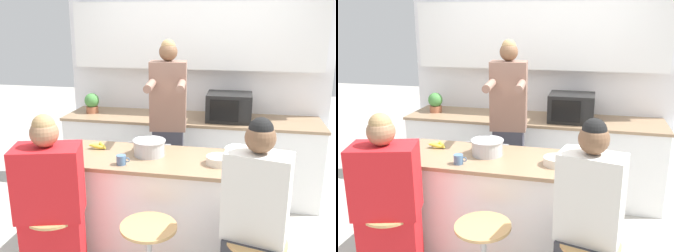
% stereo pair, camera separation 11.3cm
% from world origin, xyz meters
% --- Properties ---
extents(wall_back, '(3.12, 0.22, 2.70)m').
position_xyz_m(wall_back, '(0.00, 1.68, 1.54)').
color(wall_back, white).
rests_on(wall_back, ground_plane).
extents(back_counter, '(2.90, 0.66, 0.92)m').
position_xyz_m(back_counter, '(0.00, 1.36, 0.46)').
color(back_counter, white).
rests_on(back_counter, ground_plane).
extents(kitchen_island, '(1.76, 0.65, 0.93)m').
position_xyz_m(kitchen_island, '(0.00, 0.00, 0.47)').
color(kitchen_island, black).
rests_on(kitchen_island, ground_plane).
extents(bar_stool_leftmost, '(0.39, 0.39, 0.66)m').
position_xyz_m(bar_stool_leftmost, '(-0.70, -0.58, 0.37)').
color(bar_stool_leftmost, tan).
rests_on(bar_stool_leftmost, ground_plane).
extents(person_cooking, '(0.40, 0.61, 1.83)m').
position_xyz_m(person_cooking, '(-0.12, 0.65, 0.92)').
color(person_cooking, '#383842').
rests_on(person_cooking, ground_plane).
extents(person_wrapped_blanket, '(0.51, 0.40, 1.40)m').
position_xyz_m(person_wrapped_blanket, '(-0.71, -0.59, 0.66)').
color(person_wrapped_blanket, red).
rests_on(person_wrapped_blanket, ground_plane).
extents(person_seated_near, '(0.43, 0.34, 1.45)m').
position_xyz_m(person_seated_near, '(0.69, -0.59, 0.66)').
color(person_seated_near, '#333338').
rests_on(person_seated_near, ground_plane).
extents(cooking_pot, '(0.35, 0.27, 0.13)m').
position_xyz_m(cooking_pot, '(-0.15, 0.05, 0.99)').
color(cooking_pot, '#B7BABC').
rests_on(cooking_pot, kitchen_island).
extents(fruit_bowl, '(0.19, 0.19, 0.06)m').
position_xyz_m(fruit_bowl, '(0.42, -0.05, 0.96)').
color(fruit_bowl, silver).
rests_on(fruit_bowl, kitchen_island).
extents(mixing_bowl_steel, '(0.24, 0.24, 0.07)m').
position_xyz_m(mixing_bowl_steel, '(0.57, 0.15, 0.96)').
color(mixing_bowl_steel, white).
rests_on(mixing_bowl_steel, kitchen_island).
extents(coffee_cup_near, '(0.10, 0.07, 0.08)m').
position_xyz_m(coffee_cup_near, '(-0.31, -0.20, 0.97)').
color(coffee_cup_near, '#4C7099').
rests_on(coffee_cup_near, kitchen_island).
extents(banana_bunch, '(0.17, 0.12, 0.06)m').
position_xyz_m(banana_bunch, '(-0.62, 0.12, 0.95)').
color(banana_bunch, yellow).
rests_on(banana_bunch, kitchen_island).
extents(microwave, '(0.49, 0.41, 0.30)m').
position_xyz_m(microwave, '(0.43, 1.32, 1.08)').
color(microwave, black).
rests_on(microwave, back_counter).
extents(potted_plant, '(0.17, 0.17, 0.24)m').
position_xyz_m(potted_plant, '(-1.19, 1.36, 1.05)').
color(potted_plant, '#A86042').
rests_on(potted_plant, back_counter).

